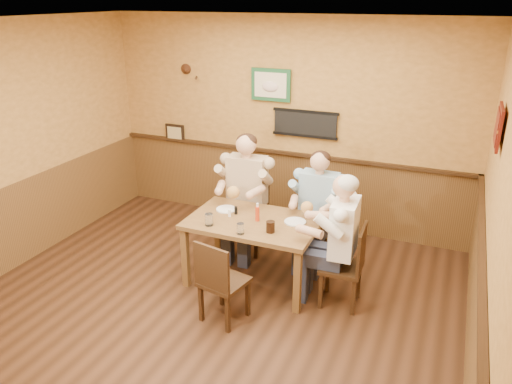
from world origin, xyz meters
TOP-DOWN VIEW (x-y plane):
  - room at (0.13, 0.17)m, footprint 5.02×5.03m
  - dining_table at (0.23, 0.85)m, footprint 1.40×0.90m
  - chair_back_left at (-0.12, 1.50)m, footprint 0.46×0.46m
  - chair_back_right at (0.76, 1.54)m, footprint 0.42×0.42m
  - chair_right_end at (1.24, 0.79)m, footprint 0.43×0.43m
  - chair_near_side at (0.25, 0.09)m, footprint 0.48×0.48m
  - diner_tan_shirt at (-0.12, 1.50)m, footprint 0.66×0.66m
  - diner_blue_polo at (0.76, 1.54)m, footprint 0.60×0.60m
  - diner_white_elder at (1.24, 0.79)m, footprint 0.61×0.61m
  - water_glass_left at (-0.14, 0.55)m, footprint 0.11×0.11m
  - water_glass_mid at (0.24, 0.49)m, footprint 0.09×0.09m
  - cola_tumbler at (0.51, 0.64)m, footprint 0.11×0.11m
  - hot_sauce_bottle at (0.28, 0.85)m, footprint 0.06×0.06m
  - salt_shaker at (-0.04, 0.83)m, footprint 0.04×0.04m
  - pepper_shaker at (-0.01, 0.92)m, footprint 0.04×0.04m
  - plate_far_left at (-0.15, 0.98)m, footprint 0.25×0.25m
  - plate_far_right at (0.67, 0.96)m, footprint 0.25×0.25m

SIDE VIEW (x-z plane):
  - chair_back_right at x=0.76m, z-range 0.00..0.88m
  - chair_near_side at x=0.25m, z-range 0.00..0.88m
  - chair_right_end at x=1.24m, z-range 0.00..0.89m
  - chair_back_left at x=-0.12m, z-range 0.00..0.95m
  - diner_blue_polo at x=0.76m, z-range 0.00..1.25m
  - diner_white_elder at x=1.24m, z-range 0.00..1.27m
  - dining_table at x=0.23m, z-range 0.28..1.03m
  - diner_tan_shirt at x=-0.12m, z-range 0.00..1.36m
  - plate_far_left at x=-0.15m, z-range 0.75..0.77m
  - plate_far_right at x=0.67m, z-range 0.75..0.77m
  - salt_shaker at x=-0.04m, z-range 0.75..0.83m
  - pepper_shaker at x=-0.01m, z-range 0.75..0.84m
  - water_glass_mid at x=0.24m, z-range 0.75..0.86m
  - cola_tumbler at x=0.51m, z-range 0.75..0.87m
  - water_glass_left at x=-0.14m, z-range 0.75..0.88m
  - hot_sauce_bottle at x=0.28m, z-range 0.75..0.93m
  - room at x=0.13m, z-range 0.28..3.09m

